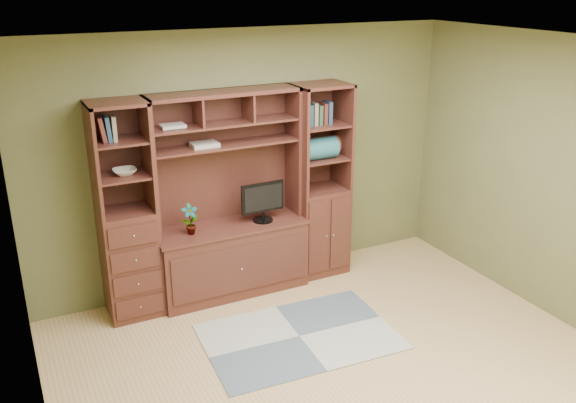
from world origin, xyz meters
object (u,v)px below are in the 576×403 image
right_tower (320,181)px  monitor (263,195)px  left_tower (126,213)px  center_hutch (230,197)px

right_tower → monitor: right_tower is taller
left_tower → right_tower: (2.02, 0.00, 0.00)m
right_tower → monitor: size_ratio=3.69×
right_tower → monitor: 0.70m
center_hutch → right_tower: bearing=2.2°
center_hutch → right_tower: same height
left_tower → right_tower: 2.02m
center_hutch → left_tower: 1.00m
right_tower → monitor: bearing=-173.8°
center_hutch → right_tower: 1.03m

